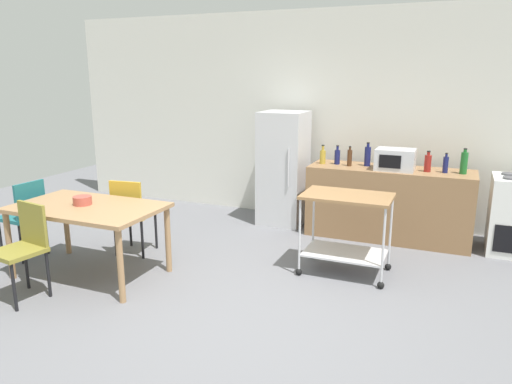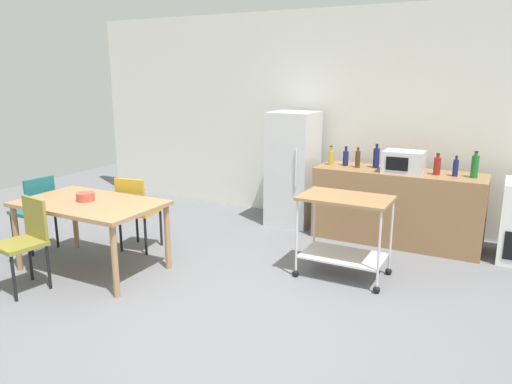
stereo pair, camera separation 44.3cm
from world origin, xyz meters
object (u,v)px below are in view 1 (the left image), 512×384
Objects in this scene: bottle_sparkling_water at (446,164)px; bottle_hot_sauce at (464,163)px; bottle_soda at (368,156)px; refrigerator at (283,168)px; bottle_sesame_oil at (323,156)px; chair_olive at (23,245)px; bottle_olive_oil at (350,157)px; chair_teal at (25,213)px; bottle_vinegar at (337,157)px; fruit_bowl at (82,201)px; dining_table at (88,213)px; microwave at (395,160)px; bottle_soy_sauce at (428,163)px; kitchen_cart at (346,221)px; chair_mustard at (132,211)px.

bottle_hot_sauce is (0.20, 0.02, 0.03)m from bottle_sparkling_water.
bottle_sparkling_water is at bearing -4.79° from bottle_soda.
bottle_sesame_oil is (0.58, -0.11, 0.22)m from refrigerator.
bottle_olive_oil is (2.35, 3.01, 0.49)m from chair_olive.
chair_teal is 5.07m from bottle_hot_sauce.
bottle_sesame_oil and bottle_vinegar have the same top height.
fruit_bowl is (0.95, -0.11, 0.28)m from chair_teal.
bottle_sesame_oil is at bearing 53.22° from dining_table.
microwave is 1.82× the size of bottle_soy_sauce.
kitchen_cart is at bearing -78.42° from bottle_olive_oil.
chair_teal is 3.61× the size of bottle_vinegar.
bottle_soda reaches higher than kitchen_cart.
bottle_olive_oil is at bearing 46.92° from fruit_bowl.
bottle_sparkling_water reaches higher than kitchen_cart.
dining_table is 0.68m from chair_olive.
bottle_soy_sauce reaches higher than dining_table.
bottle_vinegar reaches higher than bottle_sparkling_water.
bottle_soda is at bearing 128.52° from chair_teal.
bottle_vinegar is (2.99, 2.31, 0.48)m from chair_teal.
bottle_olive_oil reaches higher than chair_olive.
bottle_vinegar is 1.32m from bottle_sparkling_water.
fruit_bowl is (-0.10, -0.65, 0.28)m from chair_mustard.
kitchen_cart is at bearing -103.63° from microwave.
bottle_olive_oil is at bearing -18.18° from bottle_vinegar.
chair_olive is 4.81× the size of fruit_bowl.
chair_mustard is 3.71m from bottle_sparkling_water.
bottle_olive_oil reaches higher than kitchen_cart.
bottle_hot_sauce is (0.77, 0.08, 0.00)m from microwave.
kitchen_cart reaches higher than dining_table.
kitchen_cart is 1.52m from bottle_sesame_oil.
bottle_olive_oil is (3.16, 2.26, 0.49)m from chair_teal.
bottle_olive_oil is 3.25m from fruit_bowl.
bottle_sesame_oil is 1.70m from bottle_hot_sauce.
chair_olive is at bearing -134.58° from microwave.
kitchen_cart is at bearing -123.82° from bottle_sparkling_water.
chair_mustard is 1.93× the size of microwave.
microwave is at bearing -172.09° from bottle_soy_sauce.
bottle_soy_sauce reaches higher than bottle_sparkling_water.
bottle_hot_sauce reaches higher than microwave.
chair_teal is at bearing 173.25° from dining_table.
kitchen_cart is 3.69× the size of bottle_sesame_oil.
bottle_soy_sauce reaches higher than fruit_bowl.
bottle_soda is 1.00× the size of bottle_hot_sauce.
bottle_olive_oil is 1.34m from bottle_hot_sauce.
bottle_soy_sauce is (0.94, -0.00, -0.00)m from bottle_olive_oil.
bottle_sparkling_water is (1.14, 0.01, -0.01)m from bottle_olive_oil.
bottle_soda is 0.38m from microwave.
dining_table is 1.69× the size of chair_olive.
chair_mustard is at bearing -122.62° from refrigerator.
chair_mustard is 2.95× the size of bottle_hot_sauce.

